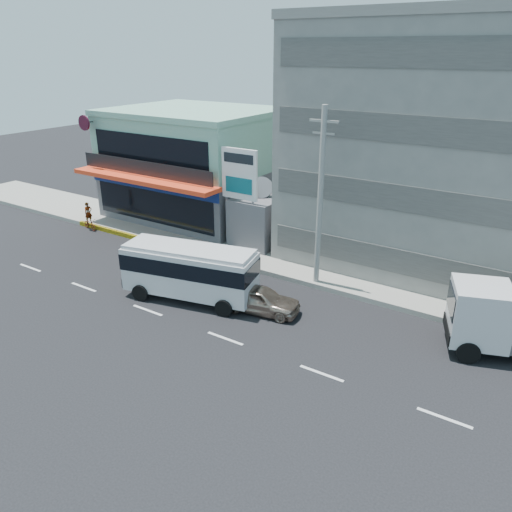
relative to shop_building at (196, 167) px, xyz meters
The scene contains 11 objects.
ground 16.57m from the shop_building, 60.16° to the right, with size 120.00×120.00×0.00m, color black.
sidewalk 14.27m from the shop_building, 18.88° to the right, with size 70.00×5.00×0.30m, color gray.
shop_building is the anchor object (origin of this frame).
concrete_building 18.28m from the shop_building, ahead, with size 16.00×12.00×14.00m, color gray.
gap_structure 8.53m from the shop_building, 13.67° to the right, with size 3.00×6.00×3.50m, color #4F4F54.
satellite_dish 8.54m from the shop_building, 20.21° to the right, with size 1.50×1.50×0.15m, color slate.
billboard 8.92m from the shop_building, 32.32° to the right, with size 2.60×0.18×6.90m.
utility_pole_near 15.50m from the shop_building, 25.06° to the right, with size 1.60×0.30×10.00m.
minibus 14.94m from the shop_building, 52.24° to the right, with size 7.50×3.80×3.00m.
sedan 17.22m from the shop_building, 39.91° to the right, with size 1.66×4.13×1.41m, color tan.
motorcycle_rider 9.10m from the shop_building, 122.55° to the right, with size 1.72×0.92×2.10m.
Camera 1 is at (17.17, -16.05, 12.56)m, focal length 35.00 mm.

